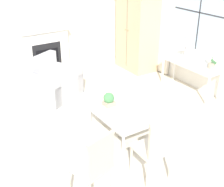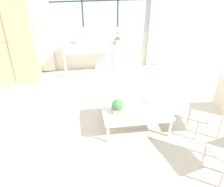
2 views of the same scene
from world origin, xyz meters
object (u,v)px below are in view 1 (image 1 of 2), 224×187
Objects in this scene: armchair_upholstered at (52,84)px; coffee_table at (122,114)px; fireplace at (45,49)px; side_chair_wooden at (156,145)px; potted_orchid at (212,61)px; accent_chair_wooden at (95,164)px; armoire at (138,27)px; console_table at (191,63)px; table_lamp at (186,42)px; potted_plant_small at (109,99)px; pillar_candle at (136,114)px.

armchair_upholstered is 2.00m from coffee_table.
fireplace is 4.47m from side_chair_wooden.
potted_orchid reaches higher than accent_chair_wooden.
armoire reaches higher than console_table.
accent_chair_wooden is at bearing -63.41° from console_table.
console_table is 0.46m from table_lamp.
fireplace is 1.87× the size of side_chair_wooden.
side_chair_wooden is at bearing -54.04° from console_table.
side_chair_wooden is 1.56m from potted_plant_small.
potted_orchid is at bearing 108.59° from accent_chair_wooden.
accent_chair_wooden is at bearing -43.25° from armoire.
potted_orchid is (2.31, 0.06, -0.19)m from armoire.
table_lamp is 1.08× the size of potted_orchid.
side_chair_wooden reaches higher than accent_chair_wooden.
fireplace is at bearing 162.57° from armchair_upholstered.
accent_chair_wooden is (3.04, -0.72, 0.26)m from armchair_upholstered.
fireplace reaches higher than potted_orchid.
coffee_table is (0.01, -2.12, -0.53)m from potted_orchid.
armoire is 1.89× the size of coffee_table.
fireplace is 0.87× the size of armoire.
side_chair_wooden is 1.04m from pillar_candle.
console_table is 3.55× the size of potted_orchid.
armchair_upholstered is 3.18m from side_chair_wooden.
armchair_upholstered is at bearing 166.64° from accent_chair_wooden.
armoire reaches higher than potted_plant_small.
accent_chair_wooden is at bearing -56.44° from pillar_candle.
pillar_candle is at bearing 157.30° from side_chair_wooden.
side_chair_wooden is at bearing -22.70° from pillar_candle.
potted_orchid is at bearing -4.06° from console_table.
fireplace is 4.48m from accent_chair_wooden.
armoire is 1.53× the size of console_table.
coffee_table is 4.75× the size of potted_plant_small.
potted_plant_small is at bearing -46.63° from armoire.
fireplace reaches higher than console_table.
coffee_table is at bearing -89.73° from potted_orchid.
armoire is (0.92, 2.08, 0.45)m from fireplace.
side_chair_wooden is 0.86m from accent_chair_wooden.
side_chair_wooden is (4.46, -0.28, -0.07)m from fireplace.
pillar_candle is at bearing 123.56° from accent_chair_wooden.
fireplace reaches higher than accent_chair_wooden.
potted_plant_small is (-1.41, 1.09, -0.04)m from accent_chair_wooden.
console_table is 1.40× the size of side_chair_wooden.
console_table is at bearing 116.59° from accent_chair_wooden.
potted_orchid is 0.41× the size of accent_chair_wooden.
console_table is at bearing 3.14° from armoire.
console_table is (1.76, 0.10, -0.43)m from armoire.
pillar_candle is (1.00, -2.04, -0.61)m from table_lamp.
coffee_table is 0.36m from potted_plant_small.
armchair_upholstered is at bearing -81.54° from armoire.
fireplace is 12.93× the size of pillar_candle.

